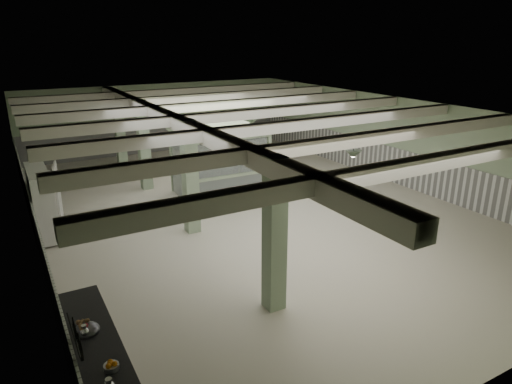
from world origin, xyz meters
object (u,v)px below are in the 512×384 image
prep_counter (102,377)px  filing_cabinet (258,168)px  walkin_cooler (43,203)px  guard_booth (219,150)px

prep_counter → filing_cabinet: (8.39, 9.34, 0.20)m
walkin_cooler → guard_booth: bearing=7.5°
guard_booth → filing_cabinet: bearing=14.8°
walkin_cooler → filing_cabinet: (8.48, 1.34, -0.38)m
prep_counter → guard_booth: (6.35, 8.85, 1.32)m
prep_counter → walkin_cooler: walkin_cooler is taller
walkin_cooler → filing_cabinet: size_ratio=1.72×
prep_counter → guard_booth: guard_booth is taller
prep_counter → walkin_cooler: bearing=90.6°
prep_counter → guard_booth: bearing=54.3°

